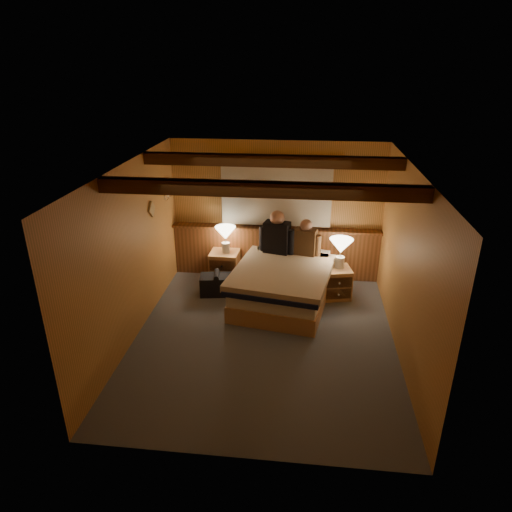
# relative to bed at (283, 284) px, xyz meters

# --- Properties ---
(floor) EXTENTS (4.20, 4.20, 0.00)m
(floor) POSITION_rel_bed_xyz_m (-0.20, -1.07, -0.33)
(floor) COLOR #50555F
(floor) RESTS_ON ground
(ceiling) EXTENTS (4.20, 4.20, 0.00)m
(ceiling) POSITION_rel_bed_xyz_m (-0.20, -1.07, 2.07)
(ceiling) COLOR tan
(ceiling) RESTS_ON wall_back
(wall_back) EXTENTS (3.60, 0.00, 3.60)m
(wall_back) POSITION_rel_bed_xyz_m (-0.20, 1.03, 0.87)
(wall_back) COLOR #C78347
(wall_back) RESTS_ON floor
(wall_left) EXTENTS (0.00, 4.20, 4.20)m
(wall_left) POSITION_rel_bed_xyz_m (-2.00, -1.07, 0.87)
(wall_left) COLOR #C78347
(wall_left) RESTS_ON floor
(wall_right) EXTENTS (0.00, 4.20, 4.20)m
(wall_right) POSITION_rel_bed_xyz_m (1.60, -1.07, 0.87)
(wall_right) COLOR #C78347
(wall_right) RESTS_ON floor
(wall_front) EXTENTS (3.60, 0.00, 3.60)m
(wall_front) POSITION_rel_bed_xyz_m (-0.20, -3.17, 0.87)
(wall_front) COLOR #C78347
(wall_front) RESTS_ON floor
(wainscot) EXTENTS (3.60, 0.23, 0.94)m
(wainscot) POSITION_rel_bed_xyz_m (-0.20, 0.97, 0.16)
(wainscot) COLOR brown
(wainscot) RESTS_ON wall_back
(curtain_window) EXTENTS (2.18, 0.09, 1.11)m
(curtain_window) POSITION_rel_bed_xyz_m (-0.20, 0.96, 1.20)
(curtain_window) COLOR #4D2E13
(curtain_window) RESTS_ON wall_back
(ceiling_beams) EXTENTS (3.60, 1.65, 0.16)m
(ceiling_beams) POSITION_rel_bed_xyz_m (-0.20, -0.92, 1.98)
(ceiling_beams) COLOR #4D2E13
(ceiling_beams) RESTS_ON ceiling
(coat_rail) EXTENTS (0.05, 0.55, 0.24)m
(coat_rail) POSITION_rel_bed_xyz_m (-1.92, 0.51, 1.34)
(coat_rail) COLOR white
(coat_rail) RESTS_ON wall_left
(framed_print) EXTENTS (0.30, 0.04, 0.25)m
(framed_print) POSITION_rel_bed_xyz_m (1.15, 1.01, 1.22)
(framed_print) COLOR tan
(framed_print) RESTS_ON wall_back
(bed) EXTENTS (1.70, 2.04, 0.63)m
(bed) POSITION_rel_bed_xyz_m (0.00, 0.00, 0.00)
(bed) COLOR tan
(bed) RESTS_ON floor
(nightstand_left) EXTENTS (0.50, 0.45, 0.54)m
(nightstand_left) POSITION_rel_bed_xyz_m (-1.06, 0.69, -0.06)
(nightstand_left) COLOR tan
(nightstand_left) RESTS_ON floor
(nightstand_right) EXTENTS (0.54, 0.50, 0.51)m
(nightstand_right) POSITION_rel_bed_xyz_m (0.84, 0.29, -0.07)
(nightstand_right) COLOR tan
(nightstand_right) RESTS_ON floor
(lamp_left) EXTENTS (0.35, 0.35, 0.46)m
(lamp_left) POSITION_rel_bed_xyz_m (-1.03, 0.69, 0.53)
(lamp_left) COLOR silver
(lamp_left) RESTS_ON nightstand_left
(lamp_right) EXTENTS (0.38, 0.38, 0.49)m
(lamp_right) POSITION_rel_bed_xyz_m (0.89, 0.34, 0.53)
(lamp_right) COLOR silver
(lamp_right) RESTS_ON nightstand_right
(person_left) EXTENTS (0.60, 0.33, 0.75)m
(person_left) POSITION_rel_bed_xyz_m (-0.15, 0.59, 0.60)
(person_left) COLOR black
(person_left) RESTS_ON bed
(person_right) EXTENTS (0.51, 0.28, 0.63)m
(person_right) POSITION_rel_bed_xyz_m (0.32, 0.56, 0.55)
(person_right) COLOR #4D341E
(person_right) RESTS_ON bed
(duffel_bag) EXTENTS (0.59, 0.41, 0.40)m
(duffel_bag) POSITION_rel_bed_xyz_m (-1.10, 0.17, -0.15)
(duffel_bag) COLOR black
(duffel_bag) RESTS_ON floor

